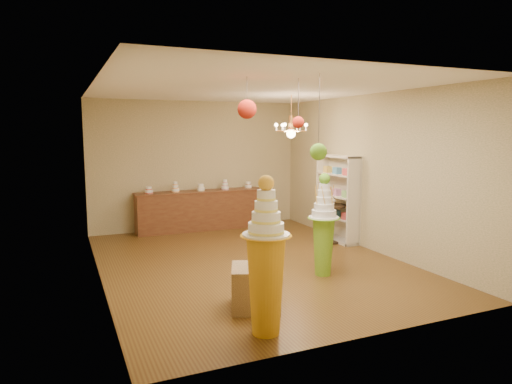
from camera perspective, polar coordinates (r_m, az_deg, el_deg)
name	(u,v)px	position (r m, az deg, el deg)	size (l,w,h in m)	color
floor	(250,262)	(8.14, -0.76, -8.76)	(6.50, 6.50, 0.00)	#543816
ceiling	(250,89)	(7.85, -0.80, 12.77)	(6.50, 6.50, 0.00)	white
wall_back	(197,165)	(10.91, -7.38, 3.35)	(5.00, 0.04, 3.00)	tan
wall_front	(366,205)	(5.04, 13.62, -1.62)	(5.00, 0.04, 3.00)	tan
wall_left	(97,184)	(7.27, -19.29, 0.92)	(0.04, 6.50, 3.00)	tan
wall_right	(369,173)	(9.11, 13.90, 2.37)	(0.04, 6.50, 3.00)	tan
pedestal_green	(323,233)	(7.36, 8.44, -5.12)	(0.53, 0.53, 1.64)	#6FAA25
pedestal_orange	(266,271)	(5.19, 1.25, -9.87)	(0.59, 0.59, 1.81)	gold
burlap_riser	(255,288)	(6.04, -0.07, -11.85)	(0.61, 0.61, 0.56)	#8C714C
sideboard	(201,209)	(10.77, -6.88, -2.18)	(3.04, 0.54, 1.16)	brown
shelving_unit	(338,198)	(9.73, 10.18, -0.76)	(0.33, 1.20, 1.80)	beige
round_table	(331,218)	(9.57, 9.33, -3.24)	(0.78, 0.78, 0.79)	black
vase	(331,200)	(9.50, 9.38, -0.99)	(0.19, 0.19, 0.20)	beige
pom_red_left	(247,109)	(6.10, -1.13, 10.32)	(0.25, 0.25, 0.55)	#3A3029
pom_green_mid	(318,152)	(5.79, 7.81, 5.02)	(0.22, 0.22, 1.07)	#3A3029
pom_red_right	(298,122)	(6.31, 5.30, 8.70)	(0.16, 0.16, 0.67)	#3A3029
chandelier	(291,131)	(9.09, 4.41, 7.62)	(0.87, 0.87, 0.85)	#F0A255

